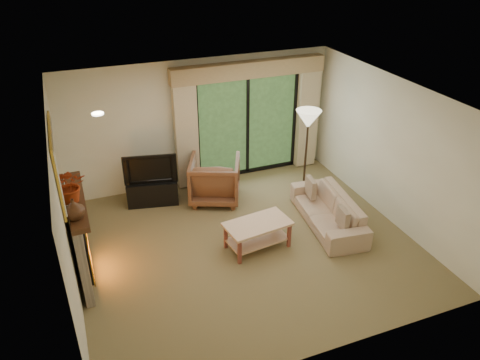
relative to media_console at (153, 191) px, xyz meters
name	(u,v)px	position (x,y,z in m)	size (l,w,h in m)	color
floor	(246,244)	(1.19, -1.95, -0.24)	(5.50, 5.50, 0.00)	olive
ceiling	(248,98)	(1.19, -1.95, 2.36)	(5.50, 5.50, 0.00)	white
wall_back	(201,123)	(1.19, 0.55, 1.06)	(5.00, 5.00, 0.00)	#EBE5C8
wall_front	(329,274)	(1.19, -4.45, 1.06)	(5.00, 5.00, 0.00)	#EBE5C8
wall_left	(64,211)	(-1.56, -1.95, 1.06)	(5.00, 5.00, 0.00)	#EBE5C8
wall_right	(391,151)	(3.94, -1.95, 1.06)	(5.00, 5.00, 0.00)	#EBE5C8
fireplace	(79,238)	(-1.44, -1.75, 0.44)	(0.24, 1.70, 1.37)	gray
mirror	(57,163)	(-1.53, -1.75, 1.71)	(0.07, 1.45, 1.02)	gold
sliding_door	(247,126)	(2.19, 0.50, 0.86)	(2.26, 0.10, 2.16)	black
curtain_left	(186,133)	(0.84, 0.39, 0.96)	(0.45, 0.18, 2.35)	beige
curtain_right	(307,115)	(3.54, 0.39, 0.96)	(0.45, 0.18, 2.35)	beige
cornice	(249,69)	(2.19, 0.41, 2.08)	(3.20, 0.24, 0.32)	tan
media_console	(153,191)	(0.00, 0.00, 0.00)	(0.97, 0.44, 0.48)	black
tv	(150,167)	(0.00, 0.00, 0.53)	(1.00, 0.13, 0.58)	black
armchair	(215,179)	(1.17, -0.33, 0.20)	(0.94, 0.97, 0.88)	brown
sofa	(328,211)	(2.79, -1.90, 0.04)	(1.93, 0.75, 0.56)	tan
pillow_near	(343,218)	(2.73, -2.46, 0.24)	(0.09, 0.35, 0.35)	brown
pillow_far	(311,187)	(2.73, -1.35, 0.24)	(0.09, 0.36, 0.36)	brown
coffee_table	(257,235)	(1.33, -2.09, 0.00)	(1.08, 0.59, 0.49)	#DDAC84
floor_lamp	(306,154)	(2.89, -0.79, 0.65)	(0.48, 0.48, 1.79)	beige
vase	(74,209)	(-1.42, -2.30, 1.27)	(0.28, 0.28, 0.29)	#422514
branches	(70,185)	(-1.42, -1.84, 1.39)	(0.46, 0.40, 0.52)	#A33412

